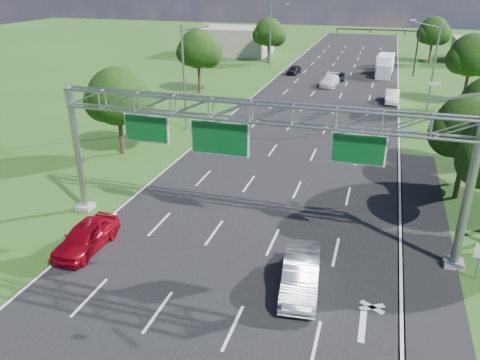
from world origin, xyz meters
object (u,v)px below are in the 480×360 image
at_px(regulatory_sign, 480,254).
at_px(silver_sedan, 300,276).
at_px(sign_gantry, 252,123).
at_px(red_coupe, 86,236).
at_px(box_truck, 385,66).
at_px(traffic_signal, 393,40).

distance_m(regulatory_sign, silver_sedan, 9.02).
bearing_deg(regulatory_sign, silver_sedan, -157.61).
distance_m(sign_gantry, red_coupe, 11.16).
height_order(red_coupe, box_truck, box_truck).
distance_m(regulatory_sign, box_truck, 53.92).
height_order(regulatory_sign, traffic_signal, traffic_signal).
distance_m(regulatory_sign, traffic_signal, 54.37).
distance_m(regulatory_sign, red_coupe, 20.67).
xyz_separation_m(sign_gantry, silver_sedan, (3.76, -4.44, -6.09)).
xyz_separation_m(traffic_signal, red_coupe, (-15.48, -57.25, -4.36)).
distance_m(sign_gantry, traffic_signal, 53.51).
bearing_deg(red_coupe, sign_gantry, 26.85).
height_order(regulatory_sign, box_truck, box_truck).
bearing_deg(silver_sedan, traffic_signal, 80.15).
xyz_separation_m(red_coupe, box_truck, (14.73, 56.85, 0.61)).
bearing_deg(silver_sedan, regulatory_sign, 15.92).
relative_size(sign_gantry, traffic_signal, 1.92).
bearing_deg(traffic_signal, red_coupe, -105.13).
bearing_deg(regulatory_sign, traffic_signal, 95.20).
bearing_deg(silver_sedan, sign_gantry, 123.76).
bearing_deg(regulatory_sign, sign_gantry, 175.17).
height_order(traffic_signal, silver_sedan, traffic_signal).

